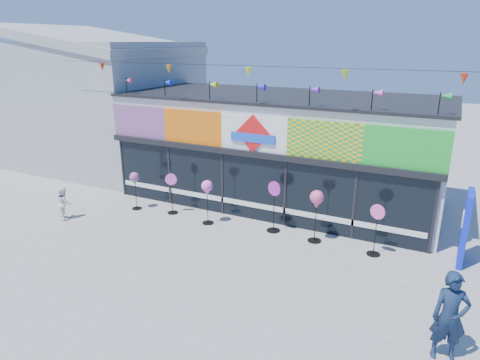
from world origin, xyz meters
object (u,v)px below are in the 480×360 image
Objects in this scene: spinner_1 at (172,192)px; spinner_3 at (274,205)px; adult_man at (450,317)px; child at (64,203)px; spinner_0 at (135,180)px; blue_sign at (465,228)px; spinner_2 at (207,189)px; spinner_5 at (376,229)px; spinner_4 at (317,201)px.

spinner_1 is 0.87× the size of spinner_3.
adult_man reaches higher than spinner_3.
spinner_1 is 1.31× the size of child.
spinner_1 is at bearing 9.92° from spinner_0.
spinner_2 is at bearing -171.99° from blue_sign.
blue_sign is 1.40× the size of spinner_1.
spinner_3 is 7.42m from child.
spinner_1 is 3.92m from spinner_3.
spinner_3 is 1.09× the size of spinner_5.
spinner_1 is at bearing 172.15° from spinner_2.
spinner_4 reaches higher than spinner_0.
blue_sign is 1.35× the size of spinner_2.
spinner_0 is 0.92× the size of spinner_2.
blue_sign reaches higher than spinner_1.
spinner_5 is at bearing -162.55° from blue_sign.
spinner_2 is at bearing 139.21° from adult_man.
child is at bearing 156.68° from adult_man.
spinner_0 is 5.39m from spinner_3.
spinner_2 is 0.83× the size of adult_man.
spinner_1 is 0.95× the size of spinner_5.
spinner_0 is 0.83× the size of spinner_3.
child is at bearing -165.67° from spinner_4.
spinner_5 is (1.83, -0.09, -0.52)m from spinner_4.
adult_man is (7.58, -3.61, -0.31)m from spinner_2.
spinner_4 is at bearing 0.75° from spinner_1.
child is at bearing -146.14° from spinner_1.
blue_sign is 7.89m from spinner_2.
spinner_2 is 2.34m from spinner_3.
adult_man is 12.48m from child.
spinner_2 reaches higher than spinner_0.
spinner_4 is at bearing 2.72° from spinner_0.
spinner_1 is 9.99m from adult_man.
adult_man is (9.22, -3.84, 0.14)m from spinner_1.
spinner_0 is at bearing 146.13° from adult_man.
spinner_4 is at bearing 177.18° from spinner_5.
spinner_3 is at bearing 10.63° from spinner_2.
blue_sign reaches higher than spinner_4.
blue_sign reaches higher than spinner_3.
child is (-3.13, -2.10, -0.22)m from spinner_1.
spinner_3 is at bearing -173.85° from blue_sign.
spinner_3 is (5.36, 0.45, -0.23)m from spinner_0.
spinner_5 reaches higher than spinner_2.
spinner_1 is (-9.48, -0.62, -0.27)m from blue_sign.
child is (-4.77, -1.87, -0.68)m from spinner_2.
spinner_2 is (-7.84, -0.84, 0.19)m from blue_sign.
spinner_2 is 5.58m from spinner_5.
spinner_0 is (-10.94, -0.87, 0.08)m from blue_sign.
spinner_4 is (6.82, 0.32, 0.21)m from spinner_0.
spinner_1 is (1.45, 0.25, -0.35)m from spinner_0.
spinner_4 is 1.07× the size of spinner_5.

